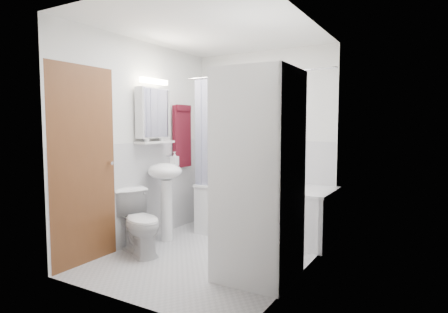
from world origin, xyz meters
The scene contains 20 objects.
floor centered at (0.00, 0.00, 0.00)m, with size 2.60×2.60×0.00m, color silver.
room_walls centered at (0.00, 0.00, 1.49)m, with size 2.60×2.60×2.60m.
wainscot centered at (0.00, 0.29, 0.60)m, with size 1.98×2.58×2.58m.
door centered at (-0.95, -0.55, 1.00)m, with size 0.05×2.00×2.00m.
bathtub centered at (0.21, 0.92, 0.36)m, with size 1.69×0.80×0.64m.
tub_spout centered at (0.41, 1.25, 0.96)m, with size 0.04×0.04×0.12m, color silver.
curtain_rod centered at (0.21, 0.58, 2.00)m, with size 0.02×0.02×1.87m, color silver.
shower_curtain centered at (-0.35, 0.58, 1.25)m, with size 0.55×0.02×1.45m.
sink centered at (-0.75, 0.12, 0.70)m, with size 0.44×0.37×1.04m.
medicine_cabinet centered at (-0.90, 0.10, 1.57)m, with size 0.13×0.50×0.71m.
shelf centered at (-0.89, 0.10, 1.20)m, with size 0.18×0.54×0.03m, color silver.
shower_caddy centered at (0.46, 1.24, 1.15)m, with size 0.22×0.06×0.02m, color silver.
towel centered at (-0.94, 0.72, 1.27)m, with size 0.07×0.35×0.85m.
washer_dryer centered at (0.68, -0.32, 0.95)m, with size 0.69×0.68×1.90m.
toilet centered at (-0.72, -0.38, 0.34)m, with size 0.39×0.70×0.68m, color white.
soap_pump centered at (-0.71, 0.25, 0.95)m, with size 0.08×0.17×0.08m, color gray.
shelf_bottle centered at (-0.89, -0.05, 1.25)m, with size 0.07×0.18×0.07m, color gray.
shelf_cup centered at (-0.89, 0.22, 1.26)m, with size 0.10×0.09×0.10m, color gray.
shampoo_a centered at (0.35, 1.24, 1.23)m, with size 0.13×0.17×0.13m, color gray.
shampoo_b centered at (0.47, 1.24, 1.20)m, with size 0.08×0.21×0.08m, color #254294.
Camera 1 is at (2.10, -3.39, 1.41)m, focal length 30.00 mm.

